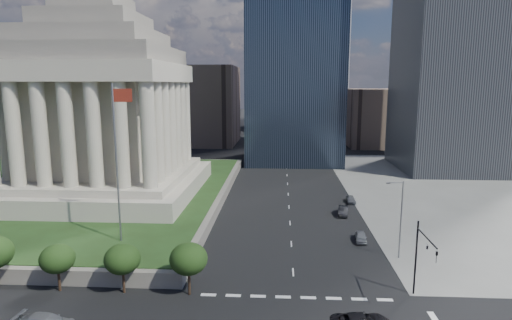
# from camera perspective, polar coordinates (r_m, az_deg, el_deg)

# --- Properties ---
(ground) EXTENTS (500.00, 500.00, 0.00)m
(ground) POSITION_cam_1_polar(r_m,az_deg,el_deg) (129.03, 4.00, 0.38)
(ground) COLOR black
(ground) RESTS_ON ground
(plaza_terrace) EXTENTS (66.00, 70.00, 1.80)m
(plaza_terrace) POSITION_cam_1_polar(r_m,az_deg,el_deg) (90.95, -25.34, -4.14)
(plaza_terrace) COLOR #635E55
(plaza_terrace) RESTS_ON ground
(plaza_lawn) EXTENTS (64.00, 68.00, 0.10)m
(plaza_lawn) POSITION_cam_1_polar(r_m,az_deg,el_deg) (90.74, -25.38, -3.55)
(plaza_lawn) COLOR #213716
(plaza_lawn) RESTS_ON plaza_terrace
(war_memorial) EXTENTS (34.00, 34.00, 39.00)m
(war_memorial) POSITION_cam_1_polar(r_m,az_deg,el_deg) (81.85, -20.25, 9.25)
(war_memorial) COLOR #ABA590
(war_memorial) RESTS_ON plaza_lawn
(flagpole) EXTENTS (2.52, 0.24, 20.00)m
(flagpole) POSITION_cam_1_polar(r_m,az_deg,el_deg) (55.69, -17.99, 0.68)
(flagpole) COLOR slate
(flagpole) RESTS_ON plaza_lawn
(midrise_glass) EXTENTS (26.00, 26.00, 60.00)m
(midrise_glass) POSITION_cam_1_polar(r_m,az_deg,el_deg) (122.50, 5.17, 13.94)
(midrise_glass) COLOR black
(midrise_glass) RESTS_ON ground
(building_filler_ne) EXTENTS (20.00, 30.00, 20.00)m
(building_filler_ne) POSITION_cam_1_polar(r_m,az_deg,el_deg) (161.15, 15.44, 5.57)
(building_filler_ne) COLOR brown
(building_filler_ne) RESTS_ON ground
(building_filler_nw) EXTENTS (24.00, 30.00, 28.00)m
(building_filler_nw) POSITION_cam_1_polar(r_m,az_deg,el_deg) (159.90, -6.95, 7.26)
(building_filler_nw) COLOR brown
(building_filler_nw) RESTS_ON ground
(traffic_signal_ne) EXTENTS (0.30, 5.74, 8.00)m
(traffic_signal_ne) POSITION_cam_1_polar(r_m,az_deg,el_deg) (46.28, 21.30, -11.51)
(traffic_signal_ne) COLOR black
(traffic_signal_ne) RESTS_ON ground
(street_lamp_north) EXTENTS (2.13, 0.22, 10.00)m
(street_lamp_north) POSITION_cam_1_polar(r_m,az_deg,el_deg) (56.61, 18.64, -6.96)
(street_lamp_north) COLOR slate
(street_lamp_north) RESTS_ON ground
(parked_sedan_near) EXTENTS (1.95, 4.01, 1.32)m
(parked_sedan_near) POSITION_cam_1_polar(r_m,az_deg,el_deg) (62.43, 13.80, -9.95)
(parked_sedan_near) COLOR gray
(parked_sedan_near) RESTS_ON ground
(parked_sedan_mid) EXTENTS (2.30, 4.73, 1.49)m
(parked_sedan_mid) POSITION_cam_1_polar(r_m,az_deg,el_deg) (73.67, 11.56, -6.67)
(parked_sedan_mid) COLOR black
(parked_sedan_mid) RESTS_ON ground
(parked_sedan_far) EXTENTS (1.59, 3.85, 1.31)m
(parked_sedan_far) POSITION_cam_1_polar(r_m,az_deg,el_deg) (81.63, 12.51, -5.12)
(parked_sedan_far) COLOR slate
(parked_sedan_far) RESTS_ON ground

